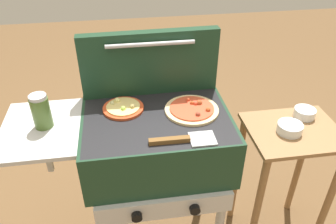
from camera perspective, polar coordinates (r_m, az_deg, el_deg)
name	(u,v)px	position (r m, az deg, el deg)	size (l,w,h in m)	color
grill	(154,144)	(1.52, -2.37, -5.41)	(0.96, 0.53, 0.90)	#193823
grill_lid_open	(150,63)	(1.55, -3.06, 8.28)	(0.63, 0.09, 0.30)	#193823
pizza_pepperoni	(192,109)	(1.48, 4.08, 0.47)	(0.24, 0.24, 0.04)	beige
pizza_cheese	(123,107)	(1.50, -7.60, 0.76)	(0.18, 0.18, 0.03)	#C64723
sauce_jar	(41,111)	(1.44, -20.64, 0.11)	(0.07, 0.07, 0.15)	#4C6B2D
spatula	(183,140)	(1.31, 2.58, -4.69)	(0.26, 0.09, 0.02)	#B7BABF
prep_table	(286,163)	(1.85, 19.26, -8.19)	(0.44, 0.36, 0.76)	olive
topping_bowl_near	(290,128)	(1.68, 19.85, -2.61)	(0.12, 0.12, 0.04)	silver
topping_bowl_far	(304,113)	(1.81, 22.05, -0.19)	(0.10, 0.10, 0.04)	silver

